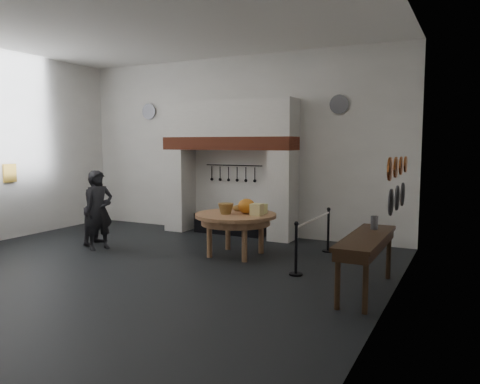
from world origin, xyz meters
The scene contains 33 objects.
floor centered at (0.00, 0.00, 0.00)m, with size 9.00×8.00×0.02m, color black.
ceiling centered at (0.00, 0.00, 4.50)m, with size 9.00×8.00×0.02m, color silver.
wall_back centered at (0.00, 4.00, 2.25)m, with size 9.00×0.02×4.50m, color white.
wall_right centered at (4.50, 0.00, 2.25)m, with size 0.02×8.00×4.50m, color white.
chimney_pier_left centered at (-1.48, 3.65, 1.07)m, with size 0.55×0.70×2.15m, color silver.
chimney_pier_right centered at (1.48, 3.65, 1.07)m, with size 0.55×0.70×2.15m, color silver.
hearth_brick_band centered at (0.00, 3.65, 2.31)m, with size 3.50×0.72×0.32m, color #9E442B.
chimney_hood centered at (0.00, 3.65, 2.92)m, with size 3.50×0.70×0.90m, color silver.
iron_range centered at (0.00, 3.72, 0.25)m, with size 1.90×0.45×0.50m, color black.
utensil_rail centered at (0.00, 3.92, 1.75)m, with size 0.02×0.02×1.60m, color black.
wall_plaque centered at (-4.45, 0.80, 1.60)m, with size 0.05×0.34×0.44m, color gold.
work_table centered at (1.19, 1.73, 0.84)m, with size 1.67×1.67×0.07m, color #AE7252.
pumpkin centered at (1.39, 1.83, 1.03)m, with size 0.36×0.36×0.31m, color orange.
cheese_block_big centered at (1.69, 1.68, 0.99)m, with size 0.22×0.22×0.24m, color #EADB8C.
cheese_block_small centered at (1.67, 1.98, 0.97)m, with size 0.18×0.18×0.20m, color #F8F894.
wicker_basket centered at (1.04, 1.58, 0.98)m, with size 0.32×0.32×0.22m, color olive.
bread_loaf centered at (1.09, 2.08, 0.94)m, with size 0.31×0.18×0.13m, color #AA753C.
visitor_near centered at (-1.75, 0.91, 0.86)m, with size 0.63×0.41×1.73m, color black.
visitor_far centered at (-2.15, 1.31, 0.85)m, with size 0.82×0.64×1.70m, color black.
side_table centered at (4.10, 0.49, 0.87)m, with size 0.55×2.20×0.06m, color #351D13.
pewter_jug centered at (4.10, 1.09, 1.01)m, with size 0.12×0.12×0.22m, color #505055.
copper_pan_a centered at (4.46, 0.20, 1.95)m, with size 0.34×0.34×0.03m, color #C6662D.
copper_pan_b centered at (4.46, 0.75, 1.95)m, with size 0.32×0.32×0.03m, color #C6662D.
copper_pan_c centered at (4.46, 1.30, 1.95)m, with size 0.30×0.30×0.03m, color #C6662D.
copper_pan_d centered at (4.46, 1.85, 1.95)m, with size 0.28×0.28×0.03m, color #C6662D.
pewter_plate_left centered at (4.46, 0.40, 1.45)m, with size 0.40×0.40×0.03m, color #4C4C51.
pewter_plate_mid centered at (4.46, 1.00, 1.45)m, with size 0.40×0.40×0.03m, color #4C4C51.
pewter_plate_right centered at (4.46, 1.60, 1.45)m, with size 0.40×0.40×0.03m, color #4C4C51.
pewter_plate_back_left centered at (-2.70, 3.96, 3.20)m, with size 0.44×0.44×0.03m, color #4C4C51.
pewter_plate_back_right centered at (2.70, 3.96, 3.20)m, with size 0.44×0.44×0.03m, color #4C4C51.
barrier_post_near centered at (2.81, 0.91, 0.45)m, with size 0.05×0.05×0.90m, color black.
barrier_post_far centered at (2.81, 2.91, 0.45)m, with size 0.05×0.05×0.90m, color black.
barrier_rope centered at (2.81, 1.91, 0.85)m, with size 0.04×0.04×2.00m, color white.
Camera 1 is at (5.55, -6.72, 2.32)m, focal length 35.00 mm.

